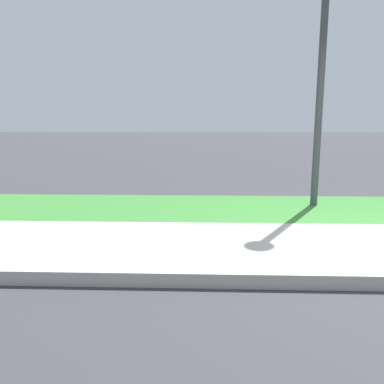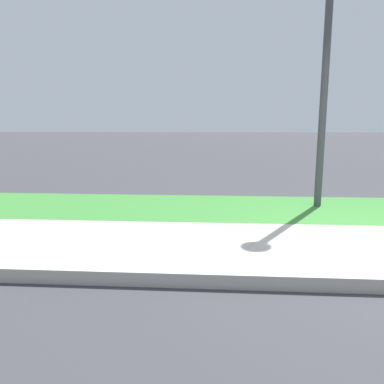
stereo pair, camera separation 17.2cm
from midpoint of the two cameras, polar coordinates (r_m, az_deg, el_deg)
name	(u,v)px [view 2 (the right image)]	position (r m, az deg, el deg)	size (l,w,h in m)	color
grass_verge	(346,209)	(6.15, 23.17, -2.44)	(18.00, 1.92, 0.01)	#387A33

